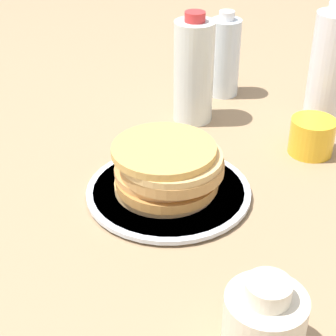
{
  "coord_description": "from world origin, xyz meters",
  "views": [
    {
      "loc": [
        0.2,
        -0.71,
        0.52
      ],
      "look_at": [
        -0.02,
        -0.0,
        0.05
      ],
      "focal_mm": 60.0,
      "sensor_mm": 36.0,
      "label": 1
    }
  ],
  "objects_px": {
    "pancake_stack": "(167,169)",
    "cream_jug": "(264,323)",
    "water_bottle_far": "(194,71)",
    "water_bottle_near": "(225,57)",
    "juice_glass": "(312,136)",
    "water_bottle_mid": "(329,70)",
    "plate": "(168,193)"
  },
  "relations": [
    {
      "from": "plate",
      "to": "cream_jug",
      "type": "xyz_separation_m",
      "value": [
        0.19,
        -0.26,
        0.04
      ]
    },
    {
      "from": "cream_jug",
      "to": "water_bottle_near",
      "type": "height_order",
      "value": "water_bottle_near"
    },
    {
      "from": "water_bottle_near",
      "to": "water_bottle_far",
      "type": "relative_size",
      "value": 0.84
    },
    {
      "from": "water_bottle_near",
      "to": "water_bottle_mid",
      "type": "bearing_deg",
      "value": -19.84
    },
    {
      "from": "water_bottle_far",
      "to": "juice_glass",
      "type": "bearing_deg",
      "value": -15.34
    },
    {
      "from": "juice_glass",
      "to": "pancake_stack",
      "type": "bearing_deg",
      "value": -133.89
    },
    {
      "from": "water_bottle_near",
      "to": "water_bottle_mid",
      "type": "relative_size",
      "value": 0.76
    },
    {
      "from": "juice_glass",
      "to": "water_bottle_mid",
      "type": "distance_m",
      "value": 0.15
    },
    {
      "from": "cream_jug",
      "to": "water_bottle_far",
      "type": "height_order",
      "value": "water_bottle_far"
    },
    {
      "from": "pancake_stack",
      "to": "water_bottle_far",
      "type": "xyz_separation_m",
      "value": [
        -0.03,
        0.28,
        0.05
      ]
    },
    {
      "from": "water_bottle_mid",
      "to": "cream_jug",
      "type": "bearing_deg",
      "value": -92.1
    },
    {
      "from": "pancake_stack",
      "to": "juice_glass",
      "type": "xyz_separation_m",
      "value": [
        0.21,
        0.21,
        -0.02
      ]
    },
    {
      "from": "pancake_stack",
      "to": "juice_glass",
      "type": "distance_m",
      "value": 0.3
    },
    {
      "from": "juice_glass",
      "to": "cream_jug",
      "type": "xyz_separation_m",
      "value": [
        -0.01,
        -0.48,
        0.01
      ]
    },
    {
      "from": "water_bottle_far",
      "to": "cream_jug",
      "type": "bearing_deg",
      "value": -67.03
    },
    {
      "from": "plate",
      "to": "pancake_stack",
      "type": "distance_m",
      "value": 0.05
    },
    {
      "from": "cream_jug",
      "to": "juice_glass",
      "type": "bearing_deg",
      "value": 88.65
    },
    {
      "from": "juice_glass",
      "to": "water_bottle_far",
      "type": "bearing_deg",
      "value": 164.66
    },
    {
      "from": "pancake_stack",
      "to": "plate",
      "type": "bearing_deg",
      "value": 85.14
    },
    {
      "from": "plate",
      "to": "pancake_stack",
      "type": "bearing_deg",
      "value": -94.86
    },
    {
      "from": "plate",
      "to": "cream_jug",
      "type": "distance_m",
      "value": 0.33
    },
    {
      "from": "plate",
      "to": "cream_jug",
      "type": "bearing_deg",
      "value": -53.57
    },
    {
      "from": "plate",
      "to": "water_bottle_near",
      "type": "distance_m",
      "value": 0.42
    },
    {
      "from": "water_bottle_near",
      "to": "water_bottle_far",
      "type": "distance_m",
      "value": 0.14
    },
    {
      "from": "plate",
      "to": "pancake_stack",
      "type": "height_order",
      "value": "pancake_stack"
    },
    {
      "from": "pancake_stack",
      "to": "cream_jug",
      "type": "height_order",
      "value": "cream_jug"
    },
    {
      "from": "water_bottle_near",
      "to": "water_bottle_far",
      "type": "bearing_deg",
      "value": -102.95
    },
    {
      "from": "plate",
      "to": "water_bottle_far",
      "type": "height_order",
      "value": "water_bottle_far"
    },
    {
      "from": "water_bottle_near",
      "to": "pancake_stack",
      "type": "bearing_deg",
      "value": -89.6
    },
    {
      "from": "pancake_stack",
      "to": "water_bottle_mid",
      "type": "distance_m",
      "value": 0.41
    },
    {
      "from": "juice_glass",
      "to": "water_bottle_near",
      "type": "xyz_separation_m",
      "value": [
        -0.21,
        0.2,
        0.05
      ]
    },
    {
      "from": "cream_jug",
      "to": "water_bottle_near",
      "type": "relative_size",
      "value": 0.58
    }
  ]
}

